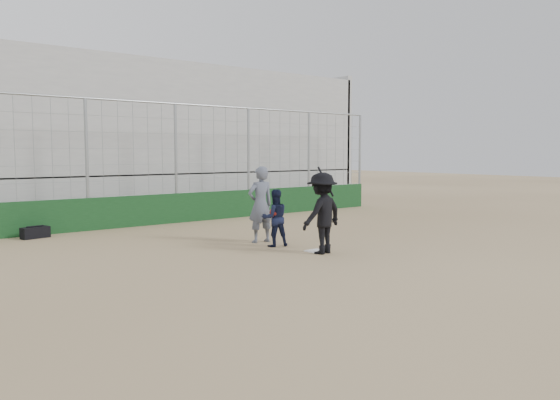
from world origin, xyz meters
TOP-DOWN VIEW (x-y plane):
  - ground at (0.00, 0.00)m, footprint 90.00×90.00m
  - home_plate at (0.00, 0.00)m, footprint 0.44×0.44m
  - backstop at (0.00, 7.00)m, footprint 18.10×0.25m
  - bleachers at (0.00, 11.95)m, footprint 20.25×6.70m
  - batter_at_plate at (-0.05, -0.24)m, footprint 1.32×0.89m
  - catcher_crouched at (-0.34, 1.18)m, footprint 0.82×0.71m
  - umpire at (-0.24, 1.93)m, footprint 0.77×0.55m
  - equipment_bag at (-4.70, 6.41)m, footprint 0.78×0.45m

SIDE VIEW (x-z plane):
  - ground at x=0.00m, z-range 0.00..0.00m
  - home_plate at x=0.00m, z-range 0.00..0.02m
  - equipment_bag at x=-4.70m, z-range -0.02..0.34m
  - catcher_crouched at x=-0.34m, z-range 0.00..1.00m
  - umpire at x=-0.24m, z-range 0.00..1.81m
  - batter_at_plate at x=-0.05m, z-range -0.07..1.98m
  - backstop at x=0.00m, z-range -1.06..2.98m
  - bleachers at x=0.00m, z-range -0.57..6.41m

